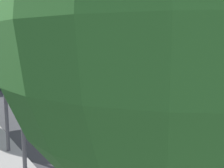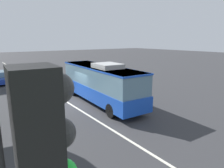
{
  "view_description": "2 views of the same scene",
  "coord_description": "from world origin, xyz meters",
  "px_view_note": "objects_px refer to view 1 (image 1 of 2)",
  "views": [
    {
      "loc": [
        -20.66,
        9.34,
        4.94
      ],
      "look_at": [
        -3.98,
        -1.66,
        2.02
      ],
      "focal_mm": 44.4,
      "sensor_mm": 36.0,
      "label": 1
    },
    {
      "loc": [
        -15.31,
        6.47,
        5.28
      ],
      "look_at": [
        -2.72,
        -2.51,
        1.85
      ],
      "focal_mm": 32.29,
      "sensor_mm": 36.0,
      "label": 2
    }
  ],
  "objects_px": {
    "traffic_light_near_corner": "(71,96)",
    "traffic_light_mid_block": "(8,75)",
    "sedan_blue": "(21,87)",
    "traffic_light_far_corner": "(25,81)",
    "street_tree_kerbside_right": "(170,37)",
    "transit_bus": "(101,82)"
  },
  "relations": [
    {
      "from": "transit_bus",
      "to": "traffic_light_near_corner",
      "type": "xyz_separation_m",
      "value": [
        -12.74,
        8.63,
        1.75
      ]
    },
    {
      "from": "traffic_light_mid_block",
      "to": "traffic_light_far_corner",
      "type": "height_order",
      "value": "same"
    },
    {
      "from": "traffic_light_mid_block",
      "to": "street_tree_kerbside_right",
      "type": "distance_m",
      "value": 10.99
    },
    {
      "from": "transit_bus",
      "to": "sedan_blue",
      "type": "distance_m",
      "value": 9.16
    },
    {
      "from": "traffic_light_near_corner",
      "to": "traffic_light_mid_block",
      "type": "height_order",
      "value": "same"
    },
    {
      "from": "traffic_light_near_corner",
      "to": "street_tree_kerbside_right",
      "type": "height_order",
      "value": "street_tree_kerbside_right"
    },
    {
      "from": "street_tree_kerbside_right",
      "to": "traffic_light_far_corner",
      "type": "bearing_deg",
      "value": -7.62
    },
    {
      "from": "traffic_light_far_corner",
      "to": "sedan_blue",
      "type": "bearing_deg",
      "value": 75.87
    },
    {
      "from": "traffic_light_mid_block",
      "to": "sedan_blue",
      "type": "bearing_deg",
      "value": 70.52
    },
    {
      "from": "traffic_light_far_corner",
      "to": "street_tree_kerbside_right",
      "type": "distance_m",
      "value": 8.77
    },
    {
      "from": "sedan_blue",
      "to": "traffic_light_far_corner",
      "type": "bearing_deg",
      "value": -16.56
    },
    {
      "from": "transit_bus",
      "to": "traffic_light_far_corner",
      "type": "relative_size",
      "value": 1.94
    },
    {
      "from": "transit_bus",
      "to": "sedan_blue",
      "type": "height_order",
      "value": "transit_bus"
    },
    {
      "from": "traffic_light_near_corner",
      "to": "traffic_light_mid_block",
      "type": "xyz_separation_m",
      "value": [
        5.98,
        0.22,
        0.0
      ]
    },
    {
      "from": "sedan_blue",
      "to": "traffic_light_mid_block",
      "type": "relative_size",
      "value": 0.88
    },
    {
      "from": "traffic_light_far_corner",
      "to": "traffic_light_mid_block",
      "type": "bearing_deg",
      "value": 92.77
    },
    {
      "from": "transit_bus",
      "to": "street_tree_kerbside_right",
      "type": "height_order",
      "value": "street_tree_kerbside_right"
    },
    {
      "from": "transit_bus",
      "to": "sedan_blue",
      "type": "relative_size",
      "value": 2.21
    },
    {
      "from": "traffic_light_near_corner",
      "to": "traffic_light_mid_block",
      "type": "relative_size",
      "value": 1.0
    },
    {
      "from": "transit_bus",
      "to": "traffic_light_mid_block",
      "type": "bearing_deg",
      "value": 130.02
    },
    {
      "from": "sedan_blue",
      "to": "traffic_light_mid_block",
      "type": "height_order",
      "value": "traffic_light_mid_block"
    },
    {
      "from": "traffic_light_near_corner",
      "to": "transit_bus",
      "type": "bearing_deg",
      "value": 59.66
    }
  ]
}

